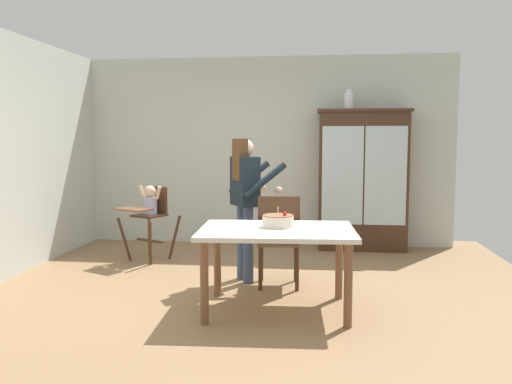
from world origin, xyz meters
TOP-DOWN VIEW (x-y plane):
  - ground_plane at (0.00, 0.00)m, footprint 6.24×6.24m
  - wall_back at (0.00, 2.63)m, footprint 5.32×0.06m
  - china_cabinet at (1.36, 2.37)m, footprint 1.25×0.48m
  - ceramic_vase at (1.16, 2.37)m, footprint 0.13×0.13m
  - high_chair_with_toddler at (-1.34, 1.36)m, footprint 0.77×0.83m
  - adult_person at (-0.01, 0.55)m, footprint 0.67×0.66m
  - dining_table at (0.40, -0.40)m, footprint 1.40×1.03m
  - birthday_cake at (0.40, -0.31)m, footprint 0.28×0.28m
  - dining_chair_far_side at (0.37, 0.30)m, footprint 0.47×0.47m

SIDE VIEW (x-z plane):
  - ground_plane at x=0.00m, z-range 0.00..0.00m
  - dining_chair_far_side at x=0.37m, z-range 0.08..1.04m
  - dining_table at x=0.40m, z-range 0.27..1.01m
  - high_chair_with_toddler at x=-1.34m, z-range 0.18..1.13m
  - birthday_cake at x=0.40m, z-range 0.70..0.89m
  - adult_person at x=-0.01m, z-range 0.20..1.73m
  - china_cabinet at x=1.36m, z-range 0.01..1.93m
  - wall_back at x=0.00m, z-range 0.00..2.70m
  - ceramic_vase at x=1.16m, z-range 1.91..2.18m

